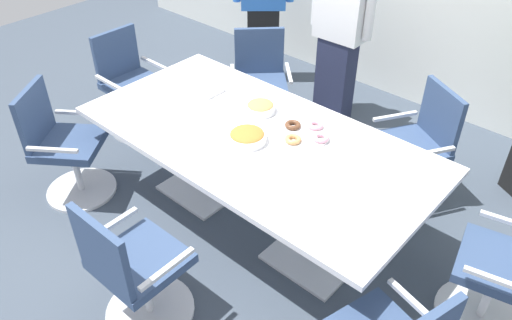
% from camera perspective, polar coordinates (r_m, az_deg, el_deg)
% --- Properties ---
extents(ground_plane, '(10.00, 10.00, 0.01)m').
position_cam_1_polar(ground_plane, '(3.82, 0.00, -6.67)').
color(ground_plane, '#3D4754').
extents(conference_table, '(2.40, 1.20, 0.75)m').
position_cam_1_polar(conference_table, '(3.41, 0.00, 1.01)').
color(conference_table, silver).
rests_on(conference_table, ground).
extents(office_chair_0, '(0.76, 0.76, 0.91)m').
position_cam_1_polar(office_chair_0, '(4.07, -20.76, 1.14)').
color(office_chair_0, silver).
rests_on(office_chair_0, ground).
extents(office_chair_1, '(0.55, 0.55, 0.91)m').
position_cam_1_polar(office_chair_1, '(3.00, -13.54, -12.24)').
color(office_chair_1, silver).
rests_on(office_chair_1, ground).
extents(office_chair_3, '(0.65, 0.65, 0.91)m').
position_cam_1_polar(office_chair_3, '(3.24, 26.54, -11.54)').
color(office_chair_3, silver).
rests_on(office_chair_3, ground).
extents(office_chair_4, '(0.74, 0.74, 0.91)m').
position_cam_1_polar(office_chair_4, '(3.96, 17.38, 0.91)').
color(office_chair_4, silver).
rests_on(office_chair_4, ground).
extents(office_chair_5, '(0.76, 0.76, 0.91)m').
position_cam_1_polar(office_chair_5, '(4.60, 0.48, 8.05)').
color(office_chair_5, silver).
rests_on(office_chair_5, ground).
extents(office_chair_6, '(0.54, 0.54, 0.91)m').
position_cam_1_polar(office_chair_6, '(4.73, -13.83, 7.82)').
color(office_chair_6, silver).
rests_on(office_chair_6, ground).
extents(person_standing_0, '(0.51, 0.47, 1.67)m').
position_cam_1_polar(person_standing_0, '(5.30, 0.83, 17.53)').
color(person_standing_0, black).
rests_on(person_standing_0, ground).
extents(person_standing_1, '(0.61, 0.23, 1.69)m').
position_cam_1_polar(person_standing_1, '(4.61, 9.44, 14.20)').
color(person_standing_1, '#232842').
rests_on(person_standing_1, ground).
extents(snack_bowl_pretzels, '(0.25, 0.25, 0.08)m').
position_cam_1_polar(snack_bowl_pretzels, '(3.26, -0.96, 2.67)').
color(snack_bowl_pretzels, white).
rests_on(snack_bowl_pretzels, conference_table).
extents(snack_bowl_cookies, '(0.21, 0.21, 0.08)m').
position_cam_1_polar(snack_bowl_cookies, '(3.57, 0.51, 5.98)').
color(snack_bowl_cookies, white).
rests_on(snack_bowl_cookies, conference_table).
extents(donut_platter, '(0.34, 0.34, 0.04)m').
position_cam_1_polar(donut_platter, '(3.35, 5.56, 3.01)').
color(donut_platter, white).
rests_on(donut_platter, conference_table).
extents(napkin_pile, '(0.18, 0.18, 0.05)m').
position_cam_1_polar(napkin_pile, '(3.84, -5.41, 7.99)').
color(napkin_pile, white).
rests_on(napkin_pile, conference_table).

